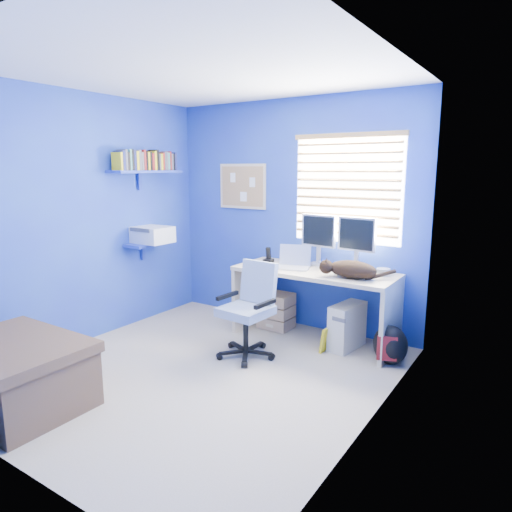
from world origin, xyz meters
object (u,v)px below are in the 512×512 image
Objects in this scene: tower_pc at (347,326)px; office_chair at (249,322)px; cat at (352,269)px; laptop at (293,258)px; desk at (314,305)px.

office_chair reaches higher than tower_pc.
office_chair is (-0.78, -0.59, -0.49)m from cat.
cat is (0.67, -0.06, -0.03)m from laptop.
laptop is at bearing 80.41° from office_chair.
tower_pc is at bearing 106.39° from cat.
laptop is at bearing 154.52° from cat.
desk is 5.00× the size of laptop.
office_chair reaches higher than desk.
cat is at bearing -23.04° from laptop.
laptop reaches higher than tower_pc.
laptop reaches higher than desk.
desk is 0.65m from cat.
laptop is 0.73× the size of tower_pc.
office_chair is (-0.11, -0.65, -0.52)m from laptop.
cat is 1.04× the size of tower_pc.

